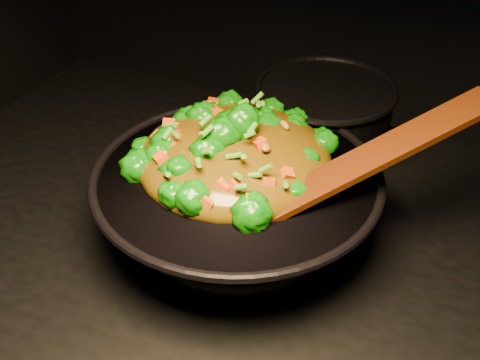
% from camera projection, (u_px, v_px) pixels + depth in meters
% --- Properties ---
extents(wok, '(0.49, 0.49, 0.10)m').
position_uv_depth(wok, '(237.00, 206.00, 0.82)').
color(wok, black).
rests_on(wok, stovetop).
extents(stir_fry, '(0.27, 0.27, 0.09)m').
position_uv_depth(stir_fry, '(234.00, 133.00, 0.79)').
color(stir_fry, '#106607').
rests_on(stir_fry, wok).
extents(spatula, '(0.26, 0.23, 0.13)m').
position_uv_depth(spatula, '(373.00, 157.00, 0.73)').
color(spatula, '#361405').
rests_on(spatula, wok).
extents(back_pot, '(0.27, 0.27, 0.12)m').
position_uv_depth(back_pot, '(323.00, 119.00, 0.99)').
color(back_pot, black).
rests_on(back_pot, stovetop).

